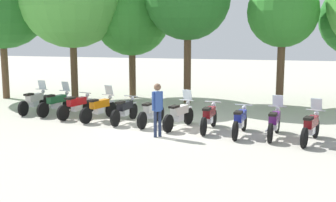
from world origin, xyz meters
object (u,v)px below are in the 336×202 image
(motorcycle_1, at_px, (56,103))
(motorcycle_9, at_px, (274,122))
(motorcycle_5, at_px, (152,112))
(tree_4, at_px, (283,12))
(motorcycle_0, at_px, (35,101))
(motorcycle_4, at_px, (125,110))
(motorcycle_2, at_px, (77,106))
(motorcycle_3, at_px, (99,108))
(motorcycle_8, at_px, (240,121))
(motorcycle_10, at_px, (311,127))
(motorcycle_7, at_px, (209,117))
(motorcycle_6, at_px, (179,114))
(tree_2, at_px, (132,17))
(person_0, at_px, (157,105))

(motorcycle_1, height_order, motorcycle_9, same)
(motorcycle_5, distance_m, tree_4, 8.36)
(motorcycle_0, xyz_separation_m, motorcycle_4, (4.58, -0.97, -0.01))
(motorcycle_2, relative_size, motorcycle_5, 0.98)
(motorcycle_3, distance_m, motorcycle_8, 5.83)
(motorcycle_4, bearing_deg, motorcycle_2, 86.30)
(motorcycle_1, bearing_deg, tree_4, -49.59)
(motorcycle_4, distance_m, motorcycle_10, 7.02)
(motorcycle_1, xyz_separation_m, tree_4, (9.29, 4.69, 3.91))
(motorcycle_0, distance_m, motorcycle_7, 8.16)
(motorcycle_9, height_order, motorcycle_10, same)
(motorcycle_2, height_order, motorcycle_7, same)
(motorcycle_4, height_order, motorcycle_10, motorcycle_10)
(motorcycle_0, xyz_separation_m, motorcycle_10, (11.46, -2.38, 0.00))
(motorcycle_1, xyz_separation_m, motorcycle_4, (3.43, -0.82, -0.01))
(motorcycle_9, xyz_separation_m, tree_4, (0.14, 6.52, 3.91))
(motorcycle_6, bearing_deg, motorcycle_8, -87.83)
(motorcycle_6, relative_size, motorcycle_10, 1.00)
(motorcycle_2, bearing_deg, motorcycle_5, -84.60)
(motorcycle_7, relative_size, tree_2, 0.35)
(motorcycle_1, distance_m, motorcycle_4, 3.52)
(motorcycle_4, relative_size, motorcycle_7, 1.00)
(motorcycle_5, relative_size, motorcycle_7, 0.99)
(motorcycle_2, distance_m, motorcycle_3, 1.18)
(motorcycle_7, xyz_separation_m, tree_4, (2.43, 6.08, 3.92))
(motorcycle_2, bearing_deg, person_0, -104.59)
(motorcycle_2, height_order, person_0, person_0)
(motorcycle_4, distance_m, person_0, 2.80)
(motorcycle_0, height_order, motorcycle_10, same)
(motorcycle_6, distance_m, motorcycle_9, 3.48)
(motorcycle_3, distance_m, motorcycle_6, 3.48)
(motorcycle_4, xyz_separation_m, motorcycle_10, (6.88, -1.41, 0.01))
(motorcycle_5, height_order, tree_4, tree_4)
(motorcycle_6, relative_size, motorcycle_7, 0.97)
(motorcycle_1, xyz_separation_m, motorcycle_10, (10.31, -2.23, 0.00))
(motorcycle_3, relative_size, tree_4, 0.35)
(motorcycle_0, height_order, motorcycle_7, motorcycle_0)
(tree_4, bearing_deg, motorcycle_1, -153.22)
(person_0, bearing_deg, motorcycle_5, -16.87)
(motorcycle_9, height_order, tree_2, tree_2)
(motorcycle_0, xyz_separation_m, motorcycle_1, (1.15, -0.15, 0.00))
(motorcycle_0, height_order, motorcycle_2, motorcycle_0)
(motorcycle_8, bearing_deg, person_0, 116.09)
(motorcycle_2, bearing_deg, motorcycle_9, -84.96)
(motorcycle_5, distance_m, motorcycle_6, 1.18)
(motorcycle_7, bearing_deg, tree_2, 41.89)
(motorcycle_4, height_order, motorcycle_7, same)
(motorcycle_7, height_order, person_0, person_0)
(motorcycle_0, height_order, motorcycle_8, motorcycle_0)
(motorcycle_2, height_order, motorcycle_3, motorcycle_3)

